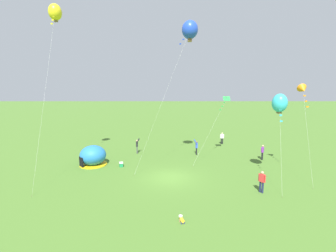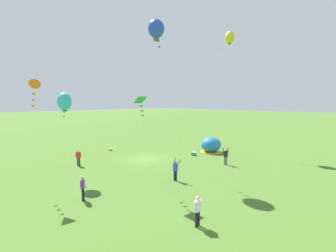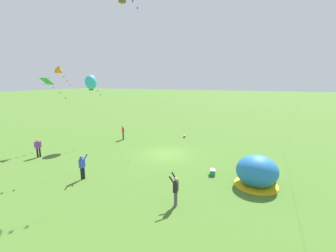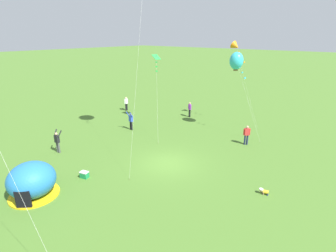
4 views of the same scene
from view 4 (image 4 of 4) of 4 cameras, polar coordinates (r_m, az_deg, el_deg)
name	(u,v)px [view 4 (image 4 of 4)]	position (r m, az deg, el deg)	size (l,w,h in m)	color
ground_plane	(168,163)	(19.61, -0.02, -8.13)	(300.00, 300.00, 0.00)	#477028
popup_tent	(32,181)	(17.47, -27.53, -10.51)	(2.81, 2.81, 2.10)	#2672BF
cooler_box	(84,175)	(18.57, -17.75, -10.06)	(0.50, 0.61, 0.44)	#1E8C4C
toddler_crawling	(264,191)	(17.11, 20.18, -13.21)	(0.35, 0.55, 0.32)	gold
person_arms_raised	(131,120)	(26.15, -8.10, 1.25)	(0.49, 0.68, 1.89)	black
person_near_tent	(190,109)	(30.15, 4.74, 3.76)	(0.41, 0.50, 1.72)	black
person_with_toddler	(247,134)	(23.40, 16.74, -1.70)	(0.42, 0.49, 1.72)	#1E2347
person_strolling	(126,103)	(33.04, -9.08, 4.98)	(0.59, 0.26, 1.72)	black
person_flying_kite	(57,141)	(22.70, -22.96, -3.02)	(0.52, 0.67, 1.89)	#4C4C51
kite_green	(156,60)	(26.70, -2.56, 14.07)	(4.70, 4.22, 7.18)	silver
kite_cyan	(236,61)	(25.02, 14.67, 13.55)	(1.55, 3.95, 7.56)	silver
kite_orange	(236,46)	(28.03, 14.54, 16.43)	(0.92, 3.86, 8.43)	silver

